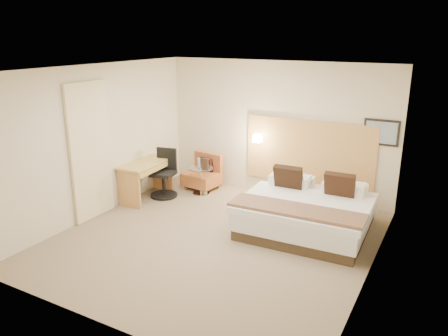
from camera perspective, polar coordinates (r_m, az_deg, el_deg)
The scene contains 19 objects.
floor at distance 7.19m, azimuth -1.18°, elevation -9.29°, with size 4.80×5.00×0.02m, color #816F57.
ceiling at distance 6.45m, azimuth -1.33°, elevation 12.87°, with size 4.80×5.00×0.02m, color white.
wall_back at distance 8.89m, azimuth 6.87°, elevation 5.09°, with size 4.80×0.02×2.70m, color beige.
wall_front at distance 4.81m, azimuth -16.42°, elevation -6.11°, with size 4.80×0.02×2.70m, color beige.
wall_left at distance 8.13m, azimuth -16.17°, elevation 3.39°, with size 0.02×5.00×2.70m, color beige.
wall_right at distance 5.93m, azimuth 19.41°, elevation -1.97°, with size 0.02×5.00×2.70m, color beige.
headboard_panel at distance 8.72m, azimuth 10.94°, elevation 1.95°, with size 2.60×0.04×1.30m, color tan.
art_frame at distance 8.32m, azimuth 19.86°, elevation 4.40°, with size 0.62×0.03×0.47m, color black.
art_canvas at distance 8.30m, azimuth 19.84°, elevation 4.37°, with size 0.54×0.01×0.39m, color gray.
lamp_arm at distance 8.99m, azimuth 4.53°, elevation 3.98°, with size 0.02×0.02×0.12m, color white.
lamp_shade at distance 8.94m, azimuth 4.38°, elevation 3.90°, with size 0.15×0.15×0.15m, color #FFEDC6.
curtain at distance 7.96m, azimuth -17.08°, elevation 2.05°, with size 0.06×0.90×2.42m, color beige.
bottle_a at distance 8.93m, azimuth -3.31°, elevation 0.70°, with size 0.06×0.06×0.20m, color #8499CC.
menu_folder at distance 8.80m, azimuth -2.50°, elevation 0.55°, with size 0.13×0.05×0.22m, color #342115.
bed at distance 7.53m, azimuth 10.85°, elevation -5.55°, with size 2.12×2.06×1.00m.
lounge_chair at distance 9.37m, azimuth -2.74°, elevation -0.88°, with size 0.76×0.69×0.74m.
side_table at distance 9.00m, azimuth -3.03°, elevation -1.51°, with size 0.60×0.60×0.56m.
desk at distance 8.83m, azimuth -10.03°, elevation -0.20°, with size 0.62×1.24×0.76m.
desk_chair at distance 8.94m, azimuth -7.79°, elevation -1.20°, with size 0.64×0.64×0.97m.
Camera 1 is at (3.22, -5.57, 3.19)m, focal length 35.00 mm.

